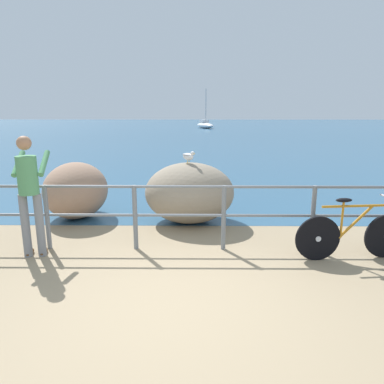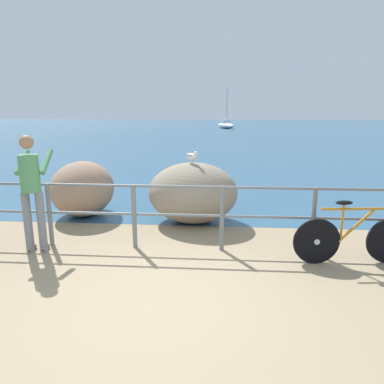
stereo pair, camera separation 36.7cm
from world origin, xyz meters
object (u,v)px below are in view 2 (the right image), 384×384
sailboat (226,125)px  bicycle (354,237)px  person_at_railing (32,189)px  breakwater_boulder_left (83,189)px  seagull (192,156)px  breakwater_boulder_main (193,193)px

sailboat → bicycle: bearing=-20.0°
bicycle → sailboat: bearing=85.5°
person_at_railing → breakwater_boulder_left: bearing=-8.6°
breakwater_boulder_left → sailboat: 39.19m
bicycle → person_at_railing: person_at_railing is taller
person_at_railing → sailboat: 41.13m
bicycle → seagull: 3.08m
person_at_railing → seagull: (2.26, 1.62, 0.31)m
sailboat → breakwater_boulder_left: bearing=-26.8°
seagull → bicycle: bearing=11.0°
seagull → sailboat: sailboat is taller
breakwater_boulder_main → bicycle: bearing=-36.1°
person_at_railing → breakwater_boulder_left: (-0.01, 1.95, -0.43)m
breakwater_boulder_left → sailboat: sailboat is taller
bicycle → breakwater_boulder_left: (-4.68, 2.02, 0.17)m
seagull → breakwater_boulder_left: bearing=-142.5°
bicycle → seagull: seagull is taller
person_at_railing → breakwater_boulder_left: 2.00m
person_at_railing → seagull: 2.79m
bicycle → person_at_railing: (-4.67, 0.07, 0.60)m
bicycle → breakwater_boulder_main: bearing=137.9°
bicycle → breakwater_boulder_main: (-2.39, 1.75, 0.19)m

